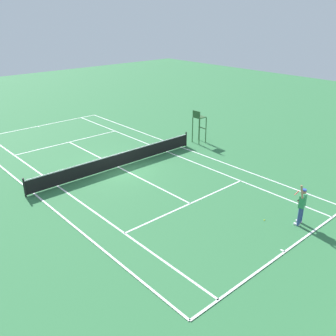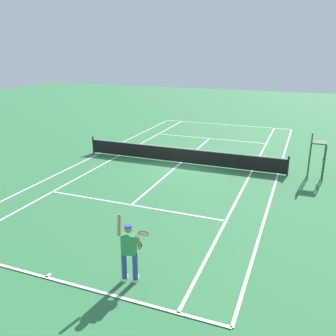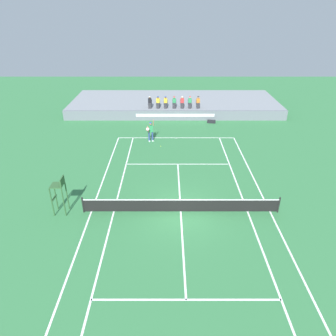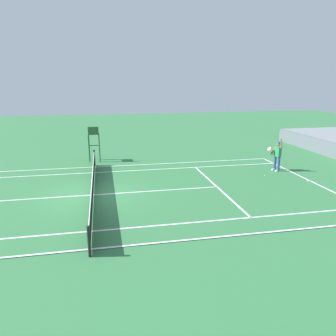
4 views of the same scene
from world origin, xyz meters
TOP-DOWN VIEW (x-y plane):
  - ground_plane at (0.00, 0.00)m, footprint 80.00×80.00m
  - court at (0.00, 0.00)m, footprint 11.08×23.88m
  - net at (0.00, 0.00)m, footprint 11.98×0.10m
  - tennis_player at (-2.38, 11.12)m, footprint 0.74×0.75m
  - tennis_ball at (-1.45, 9.88)m, footprint 0.07×0.07m
  - umpire_chair at (-7.22, 0.00)m, footprint 0.77×0.77m

SIDE VIEW (x-z plane):
  - ground_plane at x=0.00m, z-range 0.00..0.00m
  - court at x=0.00m, z-range 0.00..0.02m
  - tennis_ball at x=-1.45m, z-range 0.00..0.07m
  - net at x=0.00m, z-range -0.01..1.06m
  - tennis_player at x=-2.38m, z-range -0.05..2.04m
  - umpire_chair at x=-7.22m, z-range 0.34..2.78m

